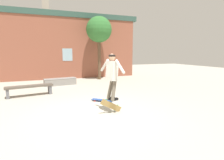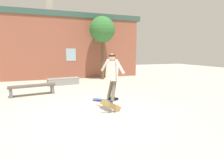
{
  "view_description": "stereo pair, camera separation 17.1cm",
  "coord_description": "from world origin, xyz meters",
  "px_view_note": "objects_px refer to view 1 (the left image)",
  "views": [
    {
      "loc": [
        -1.45,
        -5.13,
        1.94
      ],
      "look_at": [
        0.5,
        -0.04,
        1.08
      ],
      "focal_mm": 28.0,
      "sensor_mm": 36.0,
      "label": 1
    },
    {
      "loc": [
        -1.29,
        -5.19,
        1.94
      ],
      "look_at": [
        0.5,
        -0.04,
        1.08
      ],
      "focal_mm": 28.0,
      "sensor_mm": 36.0,
      "label": 2
    }
  ],
  "objects_px": {
    "park_bench": "(30,88)",
    "tree_right": "(99,30)",
    "skater": "(112,73)",
    "skateboard_resting": "(102,100)",
    "skateboard_flipping": "(111,106)",
    "skate_ledge": "(60,82)"
  },
  "relations": [
    {
      "from": "skater",
      "to": "skateboard_flipping",
      "type": "xyz_separation_m",
      "value": [
        -0.04,
        -0.02,
        -1.05
      ]
    },
    {
      "from": "skate_ledge",
      "to": "skateboard_resting",
      "type": "relative_size",
      "value": 2.4
    },
    {
      "from": "tree_right",
      "to": "skater",
      "type": "bearing_deg",
      "value": -103.75
    },
    {
      "from": "skater",
      "to": "skateboard_resting",
      "type": "distance_m",
      "value": 1.84
    },
    {
      "from": "tree_right",
      "to": "park_bench",
      "type": "xyz_separation_m",
      "value": [
        -4.39,
        -3.67,
        -3.13
      ]
    },
    {
      "from": "tree_right",
      "to": "skater",
      "type": "xyz_separation_m",
      "value": [
        -1.73,
        -7.08,
        -2.19
      ]
    },
    {
      "from": "tree_right",
      "to": "park_bench",
      "type": "relative_size",
      "value": 2.2
    },
    {
      "from": "skater",
      "to": "skateboard_flipping",
      "type": "distance_m",
      "value": 1.06
    },
    {
      "from": "skater",
      "to": "skateboard_flipping",
      "type": "bearing_deg",
      "value": -170.98
    },
    {
      "from": "skateboard_flipping",
      "to": "tree_right",
      "type": "bearing_deg",
      "value": 67.26
    },
    {
      "from": "park_bench",
      "to": "skater",
      "type": "relative_size",
      "value": 1.36
    },
    {
      "from": "skateboard_flipping",
      "to": "skateboard_resting",
      "type": "height_order",
      "value": "skateboard_flipping"
    },
    {
      "from": "skateboard_flipping",
      "to": "skateboard_resting",
      "type": "distance_m",
      "value": 1.4
    },
    {
      "from": "tree_right",
      "to": "skate_ledge",
      "type": "xyz_separation_m",
      "value": [
        -2.89,
        -1.41,
        -3.28
      ]
    },
    {
      "from": "skate_ledge",
      "to": "skateboard_flipping",
      "type": "relative_size",
      "value": 2.47
    },
    {
      "from": "skateboard_flipping",
      "to": "skateboard_resting",
      "type": "xyz_separation_m",
      "value": [
        0.13,
        1.38,
        -0.18
      ]
    },
    {
      "from": "skater",
      "to": "skateboard_resting",
      "type": "bearing_deg",
      "value": 66.49
    },
    {
      "from": "park_bench",
      "to": "tree_right",
      "type": "bearing_deg",
      "value": 30.02
    },
    {
      "from": "park_bench",
      "to": "skateboard_flipping",
      "type": "height_order",
      "value": "skateboard_flipping"
    },
    {
      "from": "park_bench",
      "to": "skateboard_resting",
      "type": "height_order",
      "value": "park_bench"
    },
    {
      "from": "tree_right",
      "to": "skateboard_resting",
      "type": "relative_size",
      "value": 5.64
    },
    {
      "from": "tree_right",
      "to": "skateboard_flipping",
      "type": "bearing_deg",
      "value": -104.03
    }
  ]
}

